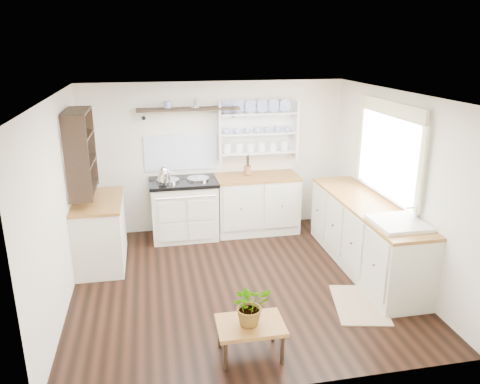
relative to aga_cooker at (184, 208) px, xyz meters
name	(u,v)px	position (x,y,z in m)	size (l,w,h in m)	color
floor	(239,282)	(0.53, -1.57, -0.46)	(4.00, 3.80, 0.01)	black
wall_back	(215,157)	(0.53, 0.33, 0.69)	(4.00, 0.02, 2.30)	silver
wall_right	(396,185)	(2.53, -1.57, 0.69)	(0.02, 3.80, 2.30)	silver
wall_left	(59,206)	(-1.47, -1.57, 0.69)	(0.02, 3.80, 2.30)	silver
ceiling	(239,95)	(0.53, -1.57, 1.84)	(4.00, 3.80, 0.01)	white
window	(389,150)	(2.48, -1.42, 1.11)	(0.08, 1.55, 1.22)	white
aga_cooker	(184,208)	(0.00, 0.00, 0.00)	(1.00, 0.70, 0.93)	beige
back_cabinets	(257,203)	(1.13, 0.03, 0.00)	(1.27, 0.63, 0.90)	beige
right_cabinets	(365,235)	(2.23, -1.47, 0.00)	(0.62, 2.43, 0.90)	beige
belfast_sink	(397,233)	(2.23, -2.22, 0.34)	(0.55, 0.60, 0.45)	white
left_cabinets	(100,231)	(-1.17, -0.67, 0.00)	(0.62, 1.13, 0.90)	beige
plate_rack	(257,130)	(1.18, 0.29, 1.10)	(1.20, 0.22, 0.90)	white
high_shelf	(189,110)	(0.13, 0.21, 1.45)	(1.50, 0.29, 0.16)	black
left_shelving	(81,151)	(-1.31, -0.67, 1.09)	(0.28, 0.80, 1.05)	black
kettle	(164,174)	(-0.28, -0.12, 0.58)	(0.18, 0.18, 0.22)	silver
utensil_crock	(247,170)	(0.99, 0.11, 0.52)	(0.11, 0.11, 0.13)	brown
center_table	(250,327)	(0.37, -2.97, -0.16)	(0.64, 0.46, 0.34)	brown
potted_plant	(251,305)	(0.37, -2.97, 0.09)	(0.36, 0.31, 0.40)	#3F7233
floor_rug	(359,305)	(1.77, -2.35, -0.45)	(0.55, 0.85, 0.02)	brown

